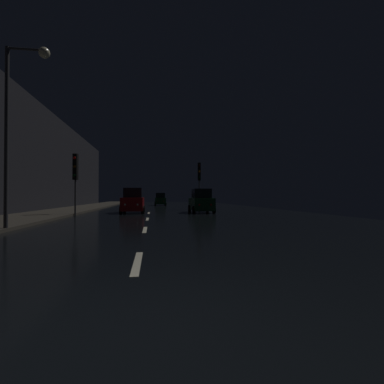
{
  "coord_description": "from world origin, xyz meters",
  "views": [
    {
      "loc": [
        0.32,
        -3.22,
        1.42
      ],
      "look_at": [
        3.23,
        17.94,
        1.73
      ],
      "focal_mm": 26.83,
      "sensor_mm": 36.0,
      "label": 1
    }
  ],
  "objects": [
    {
      "name": "car_parked_right_far",
      "position": [
        4.47,
        21.17,
        0.93
      ],
      "size": [
        1.87,
        4.06,
        2.04
      ],
      "rotation": [
        0.0,
        0.0,
        1.57
      ],
      "color": "#0F3819",
      "rests_on": "ground"
    },
    {
      "name": "ground",
      "position": [
        0.0,
        24.5,
        -0.01
      ],
      "size": [
        27.54,
        84.0,
        0.02
      ],
      "primitive_type": "cube",
      "color": "black"
    },
    {
      "name": "traffic_light_far_right",
      "position": [
        5.27,
        27.11,
        3.64
      ],
      "size": [
        0.34,
        0.47,
        5.0
      ],
      "rotation": [
        0.0,
        0.0,
        -1.67
      ],
      "color": "#38383A",
      "rests_on": "ground"
    },
    {
      "name": "lane_centerline",
      "position": [
        0.0,
        11.93,
        0.01
      ],
      "size": [
        0.16,
        20.24,
        0.01
      ],
      "color": "beige",
      "rests_on": "ground"
    },
    {
      "name": "traffic_light_far_left",
      "position": [
        -5.27,
        18.6,
        3.24
      ],
      "size": [
        0.35,
        0.48,
        4.51
      ],
      "rotation": [
        0.0,
        0.0,
        -1.72
      ],
      "color": "#38383A",
      "rests_on": "ground"
    },
    {
      "name": "sidewalk_left",
      "position": [
        -7.57,
        24.5,
        0.07
      ],
      "size": [
        4.4,
        84.0,
        0.15
      ],
      "primitive_type": "cube",
      "color": "#38332B",
      "rests_on": "ground"
    },
    {
      "name": "car_approaching_headlights",
      "position": [
        -1.34,
        21.73,
        0.96
      ],
      "size": [
        1.93,
        4.19,
        2.11
      ],
      "rotation": [
        0.0,
        0.0,
        -1.57
      ],
      "color": "maroon",
      "rests_on": "ground"
    },
    {
      "name": "building_facade_left",
      "position": [
        -10.17,
        21.0,
        4.94
      ],
      "size": [
        0.8,
        63.0,
        9.89
      ],
      "primitive_type": "cube",
      "color": "black",
      "rests_on": "ground"
    },
    {
      "name": "car_distant_taillights",
      "position": [
        1.47,
        40.66,
        0.87
      ],
      "size": [
        1.75,
        3.79,
        1.91
      ],
      "rotation": [
        0.0,
        0.0,
        1.57
      ],
      "color": "#0F3819",
      "rests_on": "ground"
    },
    {
      "name": "streetlamp_overhead",
      "position": [
        -5.02,
        9.09,
        4.93
      ],
      "size": [
        1.7,
        0.44,
        7.49
      ],
      "color": "#2D2D30",
      "rests_on": "ground"
    }
  ]
}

